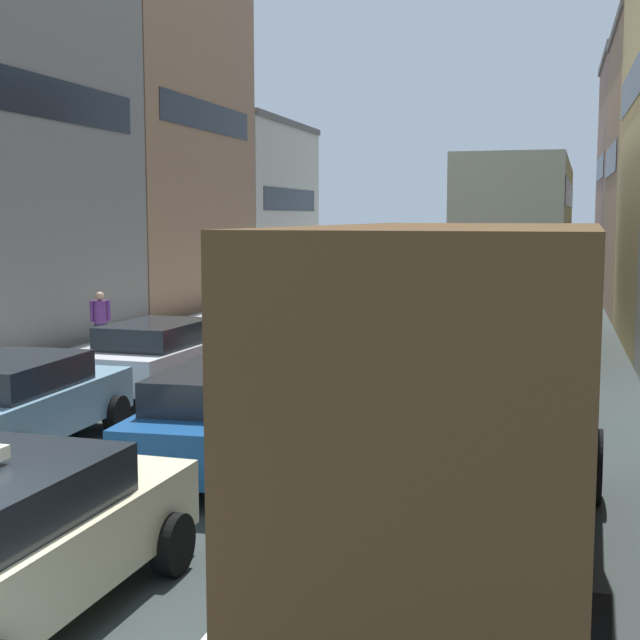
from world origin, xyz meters
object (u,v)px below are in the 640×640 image
bus_far_queue_secondary (449,260)px  pedestrian_near_kerb (100,318)px  removalist_box_truck (467,388)px  sedan_left_lane_third (160,355)px  taxi_centre_lane_front (1,541)px  bus_mid_queue_primary (520,246)px  wagon_left_lane_second (17,402)px  sedan_centre_lane_second (226,415)px  sedan_right_lane_behind_truck (487,377)px  hatchback_centre_lane_third (307,361)px

bus_far_queue_secondary → pedestrian_near_kerb: (-7.22, -17.46, -0.81)m
removalist_box_truck → sedan_left_lane_third: removalist_box_truck is taller
taxi_centre_lane_front → bus_mid_queue_primary: size_ratio=0.41×
wagon_left_lane_second → sedan_left_lane_third: 4.88m
bus_mid_queue_primary → bus_far_queue_secondary: bus_mid_queue_primary is taller
pedestrian_near_kerb → removalist_box_truck: bearing=10.8°
sedan_centre_lane_second → taxi_centre_lane_front: bearing=175.9°
wagon_left_lane_second → pedestrian_near_kerb: bearing=20.4°
sedan_right_lane_behind_truck → sedan_left_lane_third: bearing=86.8°
wagon_left_lane_second → bus_far_queue_secondary: 27.07m
hatchback_centre_lane_third → pedestrian_near_kerb: pedestrian_near_kerb is taller
sedan_right_lane_behind_truck → bus_far_queue_secondary: (-3.31, 22.76, 0.96)m
wagon_left_lane_second → hatchback_centre_lane_third: size_ratio=0.98×
sedan_centre_lane_second → sedan_right_lane_behind_truck: same height
taxi_centre_lane_front → hatchback_centre_lane_third: 10.14m
sedan_left_lane_third → bus_mid_queue_primary: bus_mid_queue_primary is taller
wagon_left_lane_second → sedan_left_lane_third: (0.15, 4.87, 0.00)m
sedan_centre_lane_second → sedan_right_lane_behind_truck: bearing=-42.1°
bus_mid_queue_primary → bus_far_queue_secondary: bearing=16.1°
wagon_left_lane_second → hatchback_centre_lane_third: bearing=-35.3°
removalist_box_truck → sedan_right_lane_behind_truck: size_ratio=1.77×
sedan_centre_lane_second → hatchback_centre_lane_third: (-0.16, 4.92, 0.00)m
hatchback_centre_lane_third → sedan_left_lane_third: 3.17m
hatchback_centre_lane_third → bus_far_queue_secondary: bearing=3.2°
taxi_centre_lane_front → hatchback_centre_lane_third: size_ratio=0.99×
wagon_left_lane_second → sedan_left_lane_third: same height
bus_mid_queue_primary → sedan_left_lane_third: bearing=141.9°
removalist_box_truck → sedan_right_lane_behind_truck: bearing=4.7°
sedan_right_lane_behind_truck → bus_mid_queue_primary: 9.34m
sedan_centre_lane_second → sedan_left_lane_third: same height
removalist_box_truck → taxi_centre_lane_front: removalist_box_truck is taller
bus_mid_queue_primary → taxi_centre_lane_front: bearing=170.3°
hatchback_centre_lane_third → pedestrian_near_kerb: (-6.96, 4.51, 0.15)m
sedan_left_lane_third → sedan_right_lane_behind_truck: same height
hatchback_centre_lane_third → pedestrian_near_kerb: bearing=60.9°
wagon_left_lane_second → hatchback_centre_lane_third: (3.32, 4.84, 0.00)m
sedan_centre_lane_second → bus_far_queue_secondary: bearing=-2.8°
pedestrian_near_kerb → bus_far_queue_secondary: bearing=127.6°
removalist_box_truck → wagon_left_lane_second: size_ratio=1.80×
sedan_centre_lane_second → wagon_left_lane_second: same height
removalist_box_truck → hatchback_centre_lane_third: 9.04m
sedan_centre_lane_second → pedestrian_near_kerb: size_ratio=2.64×
taxi_centre_lane_front → sedan_right_lane_behind_truck: (3.56, 9.35, -0.00)m
removalist_box_truck → sedan_left_lane_third: (-7.07, 8.10, -1.18)m
wagon_left_lane_second → pedestrian_near_kerb: size_ratio=2.61×
taxi_centre_lane_front → sedan_centre_lane_second: (0.14, 5.22, -0.00)m
bus_far_queue_secondary → sedan_left_lane_third: bearing=174.0°
sedan_centre_lane_second → pedestrian_near_kerb: (-7.12, 9.43, 0.15)m
removalist_box_truck → hatchback_centre_lane_third: size_ratio=1.76×
removalist_box_truck → pedestrian_near_kerb: bearing=42.9°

